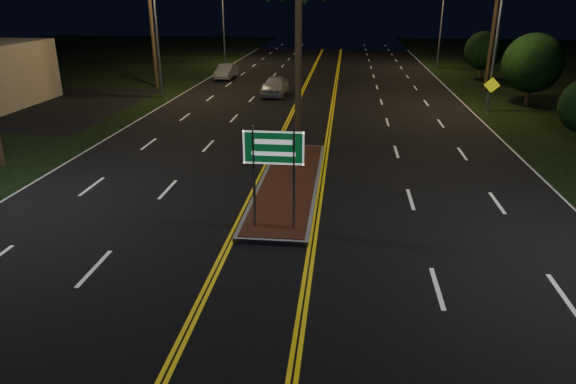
# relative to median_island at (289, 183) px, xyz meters

# --- Properties ---
(ground) EXTENTS (120.00, 120.00, 0.00)m
(ground) POSITION_rel_median_island_xyz_m (0.00, -7.00, -0.08)
(ground) COLOR black
(ground) RESTS_ON ground
(median_island) EXTENTS (2.25, 10.25, 0.17)m
(median_island) POSITION_rel_median_island_xyz_m (0.00, 0.00, 0.00)
(median_island) COLOR gray
(median_island) RESTS_ON ground
(highway_sign) EXTENTS (1.80, 0.08, 3.20)m
(highway_sign) POSITION_rel_median_island_xyz_m (0.00, -4.20, 2.32)
(highway_sign) COLOR gray
(highway_sign) RESTS_ON ground
(streetlight_left_mid) EXTENTS (1.91, 0.44, 9.00)m
(streetlight_left_mid) POSITION_rel_median_island_xyz_m (-10.61, 17.00, 5.57)
(streetlight_left_mid) COLOR gray
(streetlight_left_mid) RESTS_ON ground
(streetlight_left_far) EXTENTS (1.91, 0.44, 9.00)m
(streetlight_left_far) POSITION_rel_median_island_xyz_m (-10.61, 37.00, 5.57)
(streetlight_left_far) COLOR gray
(streetlight_left_far) RESTS_ON ground
(streetlight_right_mid) EXTENTS (1.91, 0.44, 9.00)m
(streetlight_right_mid) POSITION_rel_median_island_xyz_m (10.61, 15.00, 5.57)
(streetlight_right_mid) COLOR gray
(streetlight_right_mid) RESTS_ON ground
(streetlight_right_far) EXTENTS (1.91, 0.44, 9.00)m
(streetlight_right_far) POSITION_rel_median_island_xyz_m (10.61, 35.00, 5.57)
(streetlight_right_far) COLOR gray
(streetlight_right_far) RESTS_ON ground
(shrub_mid) EXTENTS (3.78, 3.78, 4.62)m
(shrub_mid) POSITION_rel_median_island_xyz_m (14.00, 17.00, 2.64)
(shrub_mid) COLOR #382819
(shrub_mid) RESTS_ON ground
(shrub_far) EXTENTS (3.24, 3.24, 3.96)m
(shrub_far) POSITION_rel_median_island_xyz_m (13.80, 29.00, 2.25)
(shrub_far) COLOR #382819
(shrub_far) RESTS_ON ground
(car_near) EXTENTS (2.28, 4.87, 1.59)m
(car_near) POSITION_rel_median_island_xyz_m (-3.08, 18.61, 0.71)
(car_near) COLOR #B5B6BC
(car_near) RESTS_ON ground
(car_far) EXTENTS (1.96, 4.34, 1.43)m
(car_far) POSITION_rel_median_island_xyz_m (-8.40, 26.23, 0.63)
(car_far) COLOR #A8AAB2
(car_far) RESTS_ON ground
(warning_sign) EXTENTS (0.92, 0.25, 2.23)m
(warning_sign) POSITION_rel_median_island_xyz_m (10.80, 13.88, 1.35)
(warning_sign) COLOR gray
(warning_sign) RESTS_ON ground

